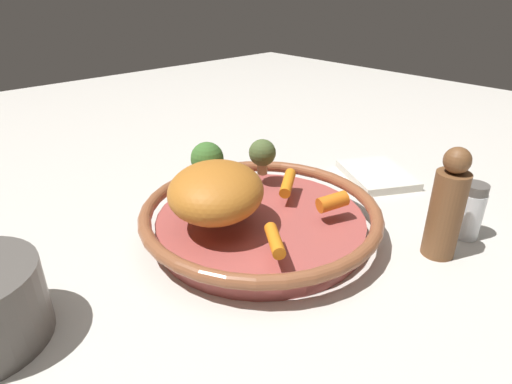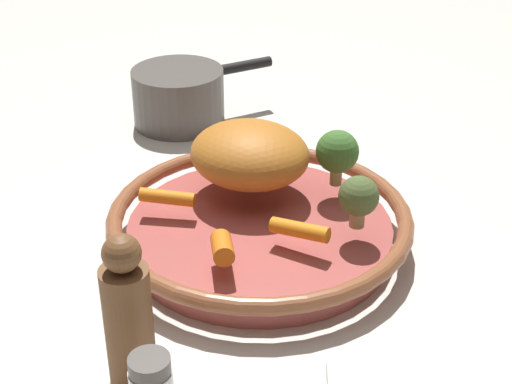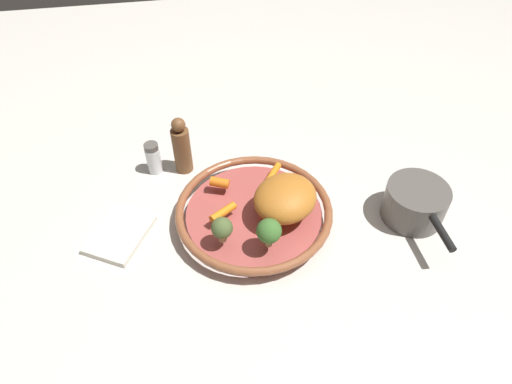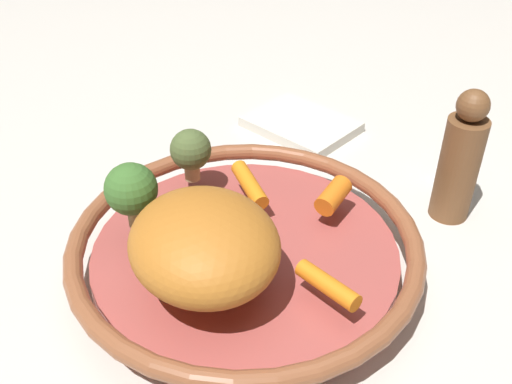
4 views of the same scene
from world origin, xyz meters
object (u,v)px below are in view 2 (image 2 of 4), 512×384
object	(u,v)px
pepper_mill	(128,316)
saucepan	(179,96)
roast_chicken_piece	(250,154)
baby_carrot_right	(300,230)
broccoli_floret_mid	(337,152)
baby_carrot_back	(222,248)
serving_bowl	(260,226)
broccoli_floret_edge	(359,197)
baby_carrot_center	(167,197)

from	to	relation	value
pepper_mill	saucepan	bearing A→B (deg)	-116.30
roast_chicken_piece	saucepan	world-z (taller)	roast_chicken_piece
baby_carrot_right	broccoli_floret_mid	xyz separation A→B (m)	(-0.09, -0.08, 0.03)
baby_carrot_back	roast_chicken_piece	bearing A→B (deg)	-126.30
serving_bowl	broccoli_floret_edge	world-z (taller)	broccoli_floret_edge
baby_carrot_back	broccoli_floret_edge	bearing A→B (deg)	175.72
broccoli_floret_mid	pepper_mill	distance (m)	0.35
baby_carrot_right	broccoli_floret_mid	bearing A→B (deg)	-139.63
baby_carrot_center	broccoli_floret_mid	world-z (taller)	broccoli_floret_mid
broccoli_floret_edge	pepper_mill	xyz separation A→B (m)	(0.28, 0.07, -0.01)
broccoli_floret_mid	pepper_mill	size ratio (longest dim) A/B	0.44
baby_carrot_center	baby_carrot_right	distance (m)	0.16
broccoli_floret_edge	pepper_mill	world-z (taller)	pepper_mill
serving_bowl	baby_carrot_center	distance (m)	0.11
broccoli_floret_mid	broccoli_floret_edge	distance (m)	0.09
serving_bowl	baby_carrot_back	xyz separation A→B (m)	(0.08, 0.07, 0.03)
broccoli_floret_mid	pepper_mill	bearing A→B (deg)	26.66
roast_chicken_piece	broccoli_floret_edge	distance (m)	0.15
broccoli_floret_mid	baby_carrot_center	bearing A→B (deg)	-13.69
baby_carrot_back	saucepan	world-z (taller)	saucepan
roast_chicken_piece	serving_bowl	bearing A→B (deg)	73.26
baby_carrot_back	pepper_mill	world-z (taller)	pepper_mill
saucepan	baby_carrot_right	bearing A→B (deg)	85.62
broccoli_floret_edge	baby_carrot_back	bearing A→B (deg)	-4.28
broccoli_floret_edge	pepper_mill	size ratio (longest dim) A/B	0.38
baby_carrot_center	baby_carrot_back	bearing A→B (deg)	95.26
roast_chicken_piece	broccoli_floret_edge	size ratio (longest dim) A/B	2.41
baby_carrot_right	broccoli_floret_edge	bearing A→B (deg)	172.46
serving_bowl	baby_carrot_center	xyz separation A→B (m)	(0.09, -0.06, 0.03)
baby_carrot_right	baby_carrot_back	world-z (taller)	baby_carrot_back
serving_bowl	baby_carrot_right	bearing A→B (deg)	100.24
baby_carrot_back	saucepan	distance (m)	0.44
broccoli_floret_mid	broccoli_floret_edge	xyz separation A→B (m)	(0.03, 0.09, -0.01)
baby_carrot_right	broccoli_floret_edge	size ratio (longest dim) A/B	1.11
broccoli_floret_mid	saucepan	size ratio (longest dim) A/B	0.30
broccoli_floret_mid	broccoli_floret_edge	size ratio (longest dim) A/B	1.16
roast_chicken_piece	pepper_mill	size ratio (longest dim) A/B	0.92
baby_carrot_right	baby_carrot_back	bearing A→B (deg)	-1.82
baby_carrot_center	broccoli_floret_mid	size ratio (longest dim) A/B	0.92
serving_bowl	baby_carrot_back	world-z (taller)	baby_carrot_back
serving_bowl	broccoli_floret_mid	bearing A→B (deg)	-173.61
baby_carrot_right	pepper_mill	xyz separation A→B (m)	(0.21, 0.07, 0.01)
baby_carrot_back	pepper_mill	bearing A→B (deg)	31.64
broccoli_floret_mid	broccoli_floret_edge	world-z (taller)	broccoli_floret_mid
roast_chicken_piece	broccoli_floret_edge	xyz separation A→B (m)	(-0.06, 0.14, -0.00)
baby_carrot_back	serving_bowl	bearing A→B (deg)	-139.13
baby_carrot_center	broccoli_floret_edge	xyz separation A→B (m)	(-0.17, 0.14, 0.03)
serving_bowl	roast_chicken_piece	distance (m)	0.09
roast_chicken_piece	broccoli_floret_mid	world-z (taller)	roast_chicken_piece
serving_bowl	baby_carrot_right	xyz separation A→B (m)	(-0.01, 0.07, 0.03)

